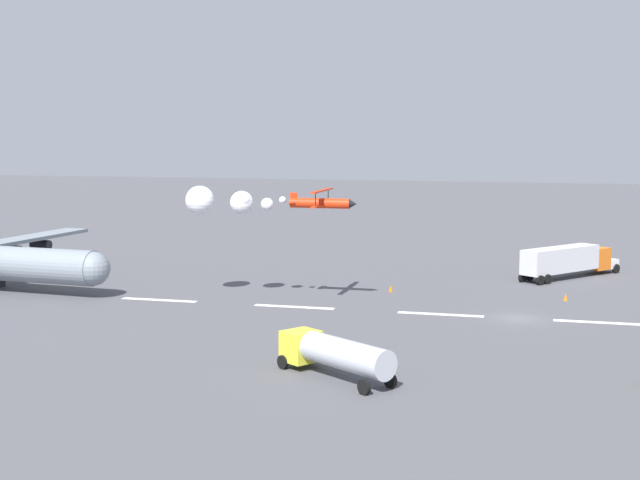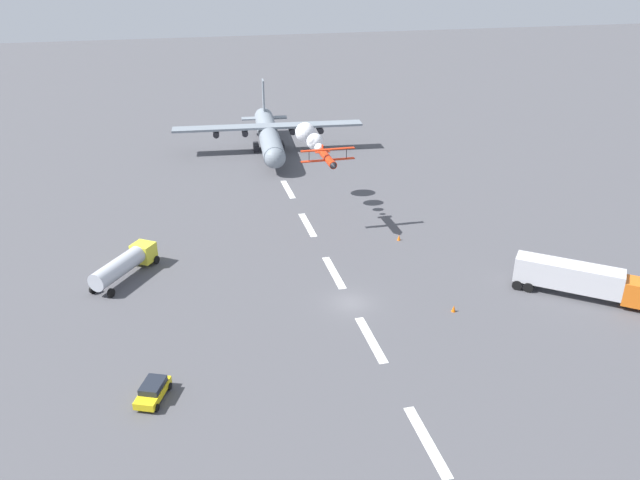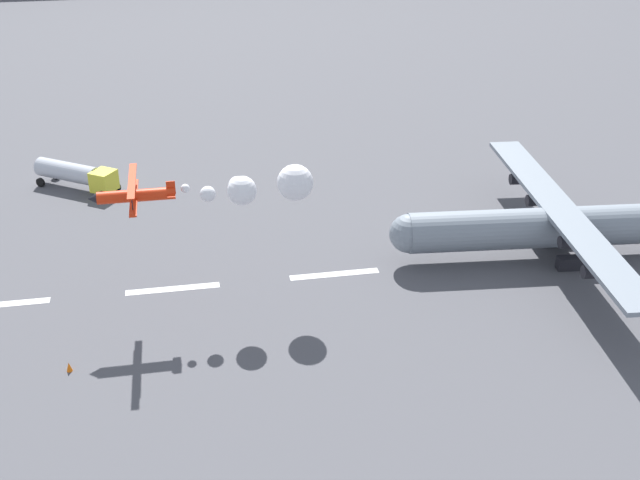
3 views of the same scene
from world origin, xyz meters
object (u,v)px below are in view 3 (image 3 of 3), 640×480
stunt_biplane_red (251,187)px  traffic_cone_far (69,367)px  fuel_tanker_truck (77,174)px  cargo_transport_plane (548,226)px

stunt_biplane_red → traffic_cone_far: bearing=-150.5°
fuel_tanker_truck → traffic_cone_far: bearing=-86.3°
cargo_transport_plane → stunt_biplane_red: size_ratio=1.97×
fuel_tanker_truck → cargo_transport_plane: bearing=-28.8°
stunt_biplane_red → fuel_tanker_truck: size_ratio=1.87×
cargo_transport_plane → fuel_tanker_truck: 49.78m
cargo_transport_plane → stunt_biplane_red: (-26.89, -1.88, 6.74)m
cargo_transport_plane → traffic_cone_far: 42.76m
fuel_tanker_truck → traffic_cone_far: size_ratio=12.53×
stunt_biplane_red → fuel_tanker_truck: bearing=122.9°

